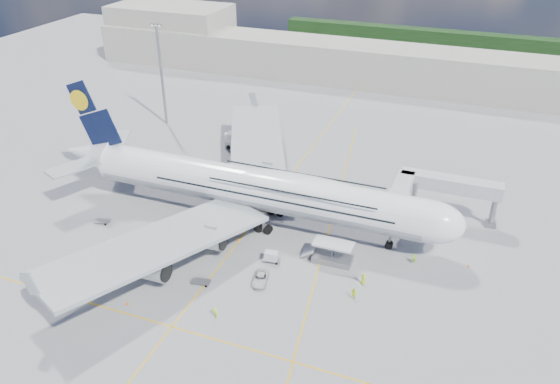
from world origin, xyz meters
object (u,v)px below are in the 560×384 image
(baggage_tug, at_px, (158,262))
(cone_wing_right_inner, at_px, (238,240))
(dolly_row_b, at_px, (115,251))
(dolly_nose_near, at_px, (201,281))
(cargo_loader, at_px, (332,255))
(dolly_back, at_px, (102,221))
(cone_tail, at_px, (125,177))
(catering_truck_inner, at_px, (243,181))
(dolly_row_a, at_px, (155,229))
(service_van, at_px, (260,279))
(crew_loader, at_px, (354,294))
(light_mast, at_px, (161,74))
(catering_truck_outer, at_px, (239,142))
(dolly_nose_far, at_px, (271,256))
(crew_van, at_px, (363,279))
(dolly_row_c, at_px, (186,241))
(crew_nose, at_px, (414,259))
(crew_tug, at_px, (215,313))
(cone_wing_left_outer, at_px, (249,157))
(jet_bridge, at_px, (431,189))
(cone_nose, at_px, (469,266))
(cone_wing_right_outer, at_px, (127,303))
(airliner, at_px, (256,188))
(cone_wing_left_inner, at_px, (251,170))
(crew_wing, at_px, (167,262))

(baggage_tug, height_order, cone_wing_right_inner, baggage_tug)
(dolly_row_b, xyz_separation_m, dolly_nose_near, (16.82, -1.30, -0.60))
(cargo_loader, bearing_deg, dolly_back, -175.01)
(cone_tail, bearing_deg, catering_truck_inner, 10.81)
(dolly_row_a, xyz_separation_m, service_van, (22.91, -6.07, -0.25))
(dolly_back, xyz_separation_m, crew_loader, (48.68, -4.27, 0.68))
(light_mast, relative_size, catering_truck_outer, 3.70)
(catering_truck_outer, xyz_separation_m, crew_loader, (38.20, -42.12, -0.82))
(dolly_back, bearing_deg, catering_truck_inner, 32.44)
(dolly_back, xyz_separation_m, service_van, (33.99, -5.46, 0.31))
(dolly_nose_far, bearing_deg, baggage_tug, -164.94)
(crew_van, bearing_deg, dolly_row_c, 43.02)
(crew_van, height_order, cone_tail, crew_van)
(crew_loader, relative_size, crew_van, 1.00)
(crew_nose, bearing_deg, cargo_loader, 155.89)
(cone_wing_right_inner, bearing_deg, crew_tug, -75.11)
(dolly_row_b, height_order, cone_tail, dolly_row_b)
(dolly_nose_near, height_order, cone_wing_left_outer, cone_wing_left_outer)
(baggage_tug, xyz_separation_m, cone_wing_right_inner, (9.32, 11.04, -0.41))
(jet_bridge, relative_size, dolly_row_c, 5.55)
(cargo_loader, bearing_deg, dolly_row_b, -161.46)
(cone_wing_left_outer, bearing_deg, crew_nose, -32.70)
(crew_tug, xyz_separation_m, cone_wing_left_outer, (-16.54, 49.74, -0.57))
(dolly_nose_far, bearing_deg, light_mast, 126.93)
(dolly_row_b, bearing_deg, cone_tail, 123.91)
(dolly_row_b, xyz_separation_m, crew_tug, (22.39, -7.41, -0.08))
(catering_truck_inner, bearing_deg, cone_wing_right_inner, -51.20)
(crew_nose, xyz_separation_m, crew_van, (-6.62, -8.19, 0.09))
(cargo_loader, bearing_deg, light_mast, 143.46)
(jet_bridge, xyz_separation_m, crew_loader, (-7.24, -26.06, -5.85))
(cargo_loader, bearing_deg, cone_nose, 16.61)
(dolly_nose_far, height_order, dolly_nose_near, dolly_nose_far)
(catering_truck_outer, relative_size, cone_wing_right_outer, 11.55)
(light_mast, bearing_deg, airliner, -41.00)
(dolly_nose_near, xyz_separation_m, cone_wing_right_outer, (-7.92, -8.32, -0.05))
(cone_wing_left_inner, bearing_deg, crew_wing, -88.88)
(dolly_back, distance_m, crew_nose, 56.37)
(dolly_nose_near, height_order, service_van, service_van)
(jet_bridge, relative_size, crew_nose, 10.22)
(cone_wing_left_inner, bearing_deg, airliner, -63.66)
(catering_truck_inner, xyz_separation_m, crew_wing, (-0.90, -28.15, -1.09))
(crew_tug, distance_m, cone_tail, 48.61)
(dolly_row_b, xyz_separation_m, cone_wing_left_inner, (8.93, 36.56, -0.66))
(catering_truck_outer, distance_m, crew_loader, 56.87)
(dolly_nose_near, relative_size, cone_wing_left_inner, 5.41)
(baggage_tug, height_order, catering_truck_outer, catering_truck_outer)
(cone_wing_left_inner, height_order, cone_wing_right_inner, cone_wing_left_inner)
(dolly_row_c, distance_m, cone_wing_right_outer, 17.19)
(crew_nose, relative_size, cone_nose, 3.48)
(airliner, xyz_separation_m, catering_truck_inner, (-7.27, 10.08, -4.95))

